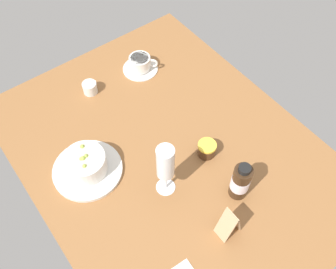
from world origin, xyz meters
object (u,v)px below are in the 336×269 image
Objects in this scene: porridge_bowl at (86,165)px; sauce_bottle_brown at (241,182)px; coffee_cup at (140,64)px; menu_card at (230,222)px; creamer_jug at (90,88)px; jam_jar at (207,149)px; wine_glass at (165,164)px.

porridge_bowl is 45.45cm from sauce_bottle_brown.
porridge_bowl is 1.64× the size of coffee_cup.
menu_card reaches higher than porridge_bowl.
coffee_cup is at bearing 86.14° from creamer_jug.
sauce_bottle_brown is (15.84, -1.51, 4.10)cm from jam_jar.
sauce_bottle_brown is 1.29× the size of menu_card.
coffee_cup is 67.74cm from menu_card.
jam_jar is at bearing 19.59° from creamer_jug.
porridge_bowl is at bearing -117.12° from jam_jar.
sauce_bottle_brown is at bearing 124.28° from menu_card.
porridge_bowl is at bearing -55.22° from coffee_cup.
sauce_bottle_brown is (58.77, -6.12, 3.93)cm from coffee_cup.
coffee_cup reaches higher than jam_jar.
coffee_cup is 20.43cm from creamer_jug.
porridge_bowl is at bearing -151.78° from menu_card.
sauce_bottle_brown is at bearing 43.85° from porridge_bowl.
creamer_jug is 61.96cm from sauce_bottle_brown.
wine_glass is (18.72, 15.61, 9.72)cm from porridge_bowl.
wine_glass reaches higher than sauce_bottle_brown.
sauce_bottle_brown is (13.99, 15.80, -6.62)cm from wine_glass.
coffee_cup is 0.90× the size of sauce_bottle_brown.
sauce_bottle_brown is 12.33cm from menu_card.
menu_card reaches higher than jam_jar.
menu_card reaches higher than coffee_cup.
jam_jar is (16.86, 32.92, -1.00)cm from porridge_bowl.
menu_card is at bearing -13.91° from coffee_cup.
porridge_bowl is at bearing -32.01° from creamer_jug.
menu_card is (20.90, 5.65, -7.67)cm from wine_glass.
jam_jar is at bearing 152.87° from menu_card.
porridge_bowl reaches higher than coffee_cup.
sauce_bottle_brown reaches higher than porridge_bowl.
jam_jar is 16.43cm from sauce_bottle_brown.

